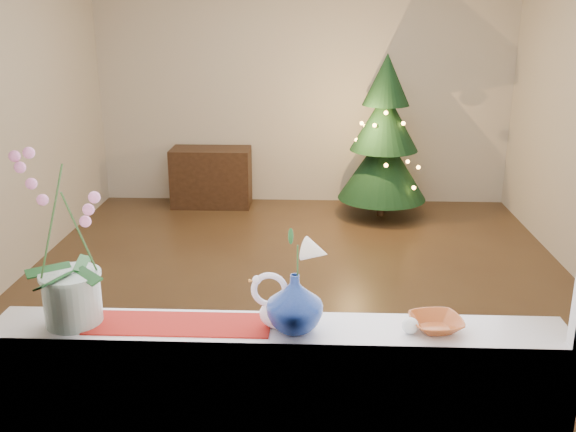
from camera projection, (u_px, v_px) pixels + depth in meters
The scene contains 14 objects.
ground at pixel (296, 290), 4.97m from camera, with size 5.00×5.00×0.00m, color #3B2818.
wall_back at pixel (304, 80), 6.94m from camera, with size 4.50×0.10×2.70m, color beige.
wall_front at pixel (275, 231), 2.18m from camera, with size 4.50×0.10×2.70m, color beige.
windowsill at pixel (278, 331), 2.44m from camera, with size 2.20×0.26×0.04m, color white.
window_frame at pixel (275, 127), 2.10m from camera, with size 2.22×0.06×1.60m, color white, non-canonical shape.
runner at pixel (179, 324), 2.45m from camera, with size 0.70×0.20×0.01m, color maroon.
orchid_pot at pixel (66, 240), 2.36m from camera, with size 0.23×0.23×0.68m, color white, non-canonical shape.
swan at pixel (283, 302), 2.39m from camera, with size 0.25×0.11×0.21m, color white, non-canonical shape.
blue_vase at pixel (295, 298), 2.37m from camera, with size 0.24×0.24×0.26m, color navy.
lily at pixel (295, 242), 2.30m from camera, with size 0.14×0.08×0.19m, color white, non-canonical shape.
paperweight at pixel (410, 326), 2.37m from camera, with size 0.06×0.06×0.06m, color white.
amber_dish at pixel (436, 324), 2.40m from camera, with size 0.17×0.17×0.04m, color #A74B1E.
xmas_tree at pixel (384, 137), 6.53m from camera, with size 0.91×0.91×1.67m, color black, non-canonical shape.
side_table at pixel (211, 177), 7.05m from camera, with size 0.86×0.43×0.64m, color black.
Camera 1 is at (0.13, -4.56, 2.06)m, focal length 40.00 mm.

